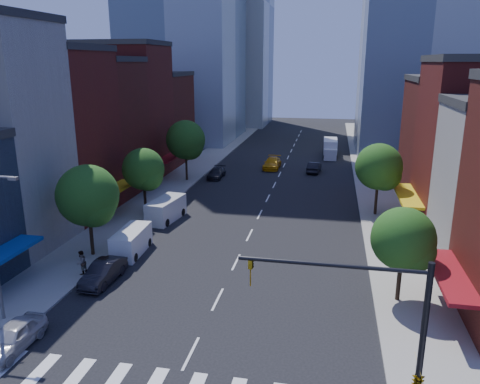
% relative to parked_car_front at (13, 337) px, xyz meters
% --- Properties ---
extents(ground, '(220.00, 220.00, 0.00)m').
position_rel_parked_car_front_xyz_m(ground, '(9.50, 1.45, -0.74)').
color(ground, black).
rests_on(ground, ground).
extents(sidewalk_left, '(5.00, 120.00, 0.15)m').
position_rel_parked_car_front_xyz_m(sidewalk_left, '(-3.00, 41.45, -0.66)').
color(sidewalk_left, gray).
rests_on(sidewalk_left, ground).
extents(sidewalk_right, '(5.00, 120.00, 0.15)m').
position_rel_parked_car_front_xyz_m(sidewalk_right, '(22.00, 41.45, -0.66)').
color(sidewalk_right, gray).
rests_on(sidewalk_right, ground).
extents(bldg_left_2, '(12.00, 9.00, 16.00)m').
position_rel_parked_car_front_xyz_m(bldg_left_2, '(-11.50, 21.95, 7.26)').
color(bldg_left_2, maroon).
rests_on(bldg_left_2, ground).
extents(bldg_left_3, '(12.00, 8.00, 15.00)m').
position_rel_parked_car_front_xyz_m(bldg_left_3, '(-11.50, 30.45, 6.76)').
color(bldg_left_3, '#551E15').
rests_on(bldg_left_3, ground).
extents(bldg_left_4, '(12.00, 9.00, 17.00)m').
position_rel_parked_car_front_xyz_m(bldg_left_4, '(-11.50, 38.95, 7.76)').
color(bldg_left_4, maroon).
rests_on(bldg_left_4, ground).
extents(bldg_left_5, '(12.00, 10.00, 13.00)m').
position_rel_parked_car_front_xyz_m(bldg_left_5, '(-11.50, 48.45, 5.76)').
color(bldg_left_5, '#551E15').
rests_on(bldg_left_5, ground).
extents(bldg_right_3, '(12.00, 10.00, 13.00)m').
position_rel_parked_car_front_xyz_m(bldg_right_3, '(30.50, 35.45, 5.76)').
color(bldg_right_3, '#551E15').
rests_on(bldg_right_3, ground).
extents(tower_far_w, '(18.00, 18.00, 56.00)m').
position_rel_parked_car_front_xyz_m(tower_far_w, '(-8.50, 96.45, 27.26)').
color(tower_far_w, '#9EA5AD').
rests_on(tower_far_w, ground).
extents(traffic_signal, '(7.24, 2.24, 8.00)m').
position_rel_parked_car_front_xyz_m(traffic_signal, '(19.44, -3.05, 3.42)').
color(traffic_signal, black).
rests_on(traffic_signal, sidewalk_right).
extents(tree_left_near, '(4.80, 4.80, 7.30)m').
position_rel_parked_car_front_xyz_m(tree_left_near, '(-1.85, 12.38, 4.13)').
color(tree_left_near, black).
rests_on(tree_left_near, sidewalk_left).
extents(tree_left_mid, '(4.20, 4.20, 6.65)m').
position_rel_parked_car_front_xyz_m(tree_left_mid, '(-1.85, 23.38, 3.79)').
color(tree_left_mid, black).
rests_on(tree_left_mid, sidewalk_left).
extents(tree_left_far, '(5.00, 5.00, 7.75)m').
position_rel_parked_car_front_xyz_m(tree_left_far, '(-1.85, 37.38, 4.46)').
color(tree_left_far, black).
rests_on(tree_left_far, sidewalk_left).
extents(tree_right_near, '(4.00, 4.00, 6.20)m').
position_rel_parked_car_front_xyz_m(tree_right_near, '(21.15, 9.38, 3.45)').
color(tree_right_near, black).
rests_on(tree_right_near, sidewalk_right).
extents(tree_right_far, '(4.60, 4.60, 7.20)m').
position_rel_parked_car_front_xyz_m(tree_right_far, '(21.15, 27.38, 4.13)').
color(tree_right_far, black).
rests_on(tree_right_far, sidewalk_right).
extents(parked_car_front, '(1.79, 4.36, 1.48)m').
position_rel_parked_car_front_xyz_m(parked_car_front, '(0.00, 0.00, 0.00)').
color(parked_car_front, '#AEADB2').
rests_on(parked_car_front, ground).
extents(parked_car_second, '(1.73, 4.58, 1.49)m').
position_rel_parked_car_front_xyz_m(parked_car_second, '(1.03, 8.32, 0.01)').
color(parked_car_second, black).
rests_on(parked_car_second, ground).
extents(parked_car_third, '(2.31, 4.79, 1.31)m').
position_rel_parked_car_front_xyz_m(parked_car_third, '(0.00, 24.09, -0.08)').
color(parked_car_third, '#999999').
rests_on(parked_car_third, ground).
extents(parked_car_rear, '(1.88, 4.52, 1.31)m').
position_rel_parked_car_front_xyz_m(parked_car_rear, '(1.40, 39.80, -0.09)').
color(parked_car_rear, black).
rests_on(parked_car_rear, ground).
extents(cargo_van_near, '(2.09, 4.78, 2.00)m').
position_rel_parked_car_front_xyz_m(cargo_van_near, '(0.83, 13.51, 0.25)').
color(cargo_van_near, white).
rests_on(cargo_van_near, ground).
extents(cargo_van_far, '(2.69, 5.28, 2.15)m').
position_rel_parked_car_front_xyz_m(cargo_van_far, '(0.71, 21.90, 0.33)').
color(cargo_van_far, silver).
rests_on(cargo_van_far, ground).
extents(taxi, '(2.30, 5.49, 1.58)m').
position_rel_parked_car_front_xyz_m(taxi, '(8.01, 46.84, 0.05)').
color(taxi, orange).
rests_on(taxi, ground).
extents(traffic_car_oncoming, '(1.98, 4.60, 1.47)m').
position_rel_parked_car_front_xyz_m(traffic_car_oncoming, '(14.11, 45.56, -0.00)').
color(traffic_car_oncoming, black).
rests_on(traffic_car_oncoming, ground).
extents(traffic_car_far, '(2.60, 5.08, 1.65)m').
position_rel_parked_car_front_xyz_m(traffic_car_far, '(16.15, 60.90, 0.09)').
color(traffic_car_far, '#999999').
rests_on(traffic_car_far, ground).
extents(box_truck, '(2.31, 7.12, 2.85)m').
position_rel_parked_car_front_xyz_m(box_truck, '(16.17, 57.10, 0.61)').
color(box_truck, silver).
rests_on(box_truck, ground).
extents(pedestrian_far, '(0.78, 0.95, 1.77)m').
position_rel_parked_car_front_xyz_m(pedestrian_far, '(-1.00, 8.98, 0.30)').
color(pedestrian_far, '#999999').
rests_on(pedestrian_far, sidewalk_left).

